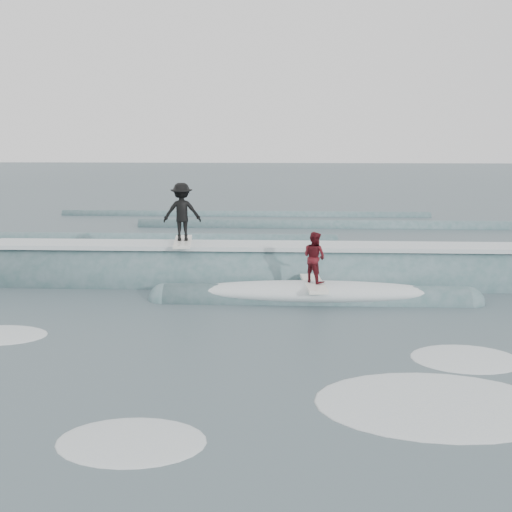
{
  "coord_description": "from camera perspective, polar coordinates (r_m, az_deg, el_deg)",
  "views": [
    {
      "loc": [
        0.73,
        -11.74,
        4.97
      ],
      "look_at": [
        0.0,
        5.83,
        1.1
      ],
      "focal_mm": 40.0,
      "sensor_mm": 36.0,
      "label": 1
    }
  ],
  "objects": [
    {
      "name": "ground",
      "position": [
        12.76,
        -1.1,
        -10.5
      ],
      "size": [
        160.0,
        160.0,
        0.0
      ],
      "primitive_type": "plane",
      "color": "#394D53",
      "rests_on": "ground"
    },
    {
      "name": "surfer_red",
      "position": [
        16.82,
        5.84,
        -0.5
      ],
      "size": [
        0.93,
        2.04,
        1.61
      ],
      "color": "white",
      "rests_on": "ground"
    },
    {
      "name": "surfer_black",
      "position": [
        19.03,
        -7.41,
        4.22
      ],
      "size": [
        1.33,
        2.05,
        2.01
      ],
      "color": "silver",
      "rests_on": "ground"
    },
    {
      "name": "breaking_wave",
      "position": [
        18.98,
        0.7,
        -2.65
      ],
      "size": [
        21.95,
        4.01,
        2.46
      ],
      "color": "#3C6265",
      "rests_on": "ground"
    },
    {
      "name": "whitewater",
      "position": [
        11.68,
        4.53,
        -12.8
      ],
      "size": [
        13.55,
        6.4,
        0.1
      ],
      "color": "white",
      "rests_on": "ground"
    },
    {
      "name": "far_swells",
      "position": [
        29.85,
        -0.98,
        2.82
      ],
      "size": [
        33.87,
        8.65,
        0.8
      ],
      "color": "#3C6265",
      "rests_on": "ground"
    }
  ]
}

